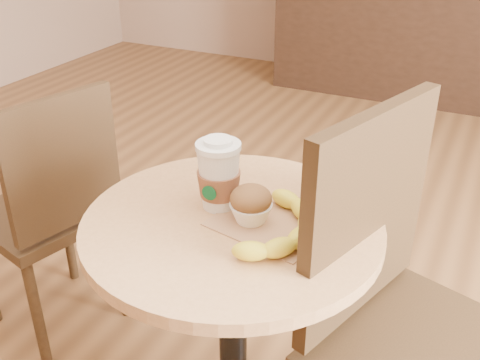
{
  "coord_description": "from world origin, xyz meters",
  "views": [
    {
      "loc": [
        0.51,
        -1.04,
        1.41
      ],
      "look_at": [
        0.03,
        -0.06,
        0.83
      ],
      "focal_mm": 42.0,
      "sensor_mm": 36.0,
      "label": 1
    }
  ],
  "objects_px": {
    "coffee_cup": "(219,177)",
    "muffin": "(251,204)",
    "banana": "(285,227)",
    "chair_right": "(408,326)",
    "cafe_table": "(233,300)",
    "chair_left": "(51,208)"
  },
  "relations": [
    {
      "from": "chair_left",
      "to": "muffin",
      "type": "relative_size",
      "value": 9.39
    },
    {
      "from": "banana",
      "to": "chair_right",
      "type": "bearing_deg",
      "value": 12.21
    },
    {
      "from": "chair_left",
      "to": "banana",
      "type": "bearing_deg",
      "value": 92.53
    },
    {
      "from": "chair_left",
      "to": "coffee_cup",
      "type": "distance_m",
      "value": 0.78
    },
    {
      "from": "coffee_cup",
      "to": "chair_right",
      "type": "bearing_deg",
      "value": -1.61
    },
    {
      "from": "chair_right",
      "to": "coffee_cup",
      "type": "relative_size",
      "value": 6.09
    },
    {
      "from": "chair_right",
      "to": "muffin",
      "type": "distance_m",
      "value": 0.43
    },
    {
      "from": "chair_left",
      "to": "chair_right",
      "type": "height_order",
      "value": "chair_right"
    },
    {
      "from": "cafe_table",
      "to": "chair_left",
      "type": "distance_m",
      "value": 0.77
    },
    {
      "from": "chair_left",
      "to": "muffin",
      "type": "distance_m",
      "value": 0.86
    },
    {
      "from": "coffee_cup",
      "to": "muffin",
      "type": "bearing_deg",
      "value": -19.4
    },
    {
      "from": "coffee_cup",
      "to": "banana",
      "type": "xyz_separation_m",
      "value": [
        0.18,
        -0.05,
        -0.05
      ]
    },
    {
      "from": "coffee_cup",
      "to": "muffin",
      "type": "relative_size",
      "value": 1.79
    },
    {
      "from": "chair_right",
      "to": "banana",
      "type": "distance_m",
      "value": 0.35
    },
    {
      "from": "chair_right",
      "to": "muffin",
      "type": "height_order",
      "value": "chair_right"
    },
    {
      "from": "chair_left",
      "to": "chair_right",
      "type": "relative_size",
      "value": 0.86
    },
    {
      "from": "chair_left",
      "to": "banana",
      "type": "xyz_separation_m",
      "value": [
        0.87,
        -0.19,
        0.29
      ]
    },
    {
      "from": "chair_left",
      "to": "chair_right",
      "type": "distance_m",
      "value": 1.16
    },
    {
      "from": "banana",
      "to": "cafe_table",
      "type": "bearing_deg",
      "value": 176.52
    },
    {
      "from": "cafe_table",
      "to": "chair_left",
      "type": "bearing_deg",
      "value": 166.2
    },
    {
      "from": "chair_right",
      "to": "banana",
      "type": "height_order",
      "value": "chair_right"
    },
    {
      "from": "coffee_cup",
      "to": "muffin",
      "type": "xyz_separation_m",
      "value": [
        0.09,
        -0.03,
        -0.03
      ]
    }
  ]
}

